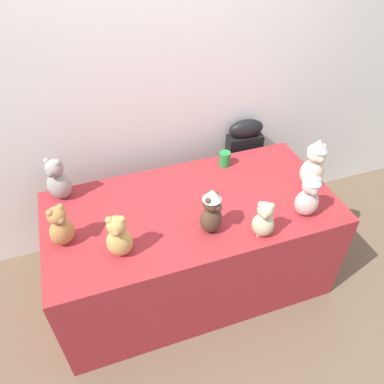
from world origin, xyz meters
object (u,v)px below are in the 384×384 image
Objects in this scene: instrument_case at (242,169)px; teddy_bear_blush at (309,194)px; teddy_bear_honey at (119,237)px; teddy_bear_ash at (58,180)px; display_table at (192,246)px; party_cup_green at (225,159)px; teddy_bear_caramel at (61,227)px; teddy_bear_cocoa at (211,211)px; teddy_bear_sand at (264,220)px; teddy_bear_cream at (314,163)px.

instrument_case is 0.99m from teddy_bear_blush.
teddy_bear_ash is (-0.28, 0.60, 0.01)m from teddy_bear_honey.
display_table is 17.00× the size of party_cup_green.
instrument_case is 2.93× the size of teddy_bear_blush.
teddy_bear_caramel is (-0.79, -0.05, 0.51)m from display_table.
instrument_case is 1.51m from teddy_bear_ash.
teddy_bear_blush is 1.03× the size of teddy_bear_cocoa.
teddy_bear_sand is 2.28× the size of party_cup_green.
teddy_bear_honey is at bearing 148.35° from teddy_bear_cocoa.
teddy_bear_blush reaches higher than party_cup_green.
teddy_bear_sand is (0.31, -0.36, 0.50)m from display_table.
teddy_bear_cocoa is 1.14× the size of teddy_bear_caramel.
teddy_bear_sand is at bearing -42.66° from teddy_bear_caramel.
teddy_bear_caramel is at bearing -60.72° from teddy_bear_ash.
display_table is 0.89m from teddy_bear_blush.
teddy_bear_sand is (-0.52, -0.32, -0.06)m from teddy_bear_cream.
teddy_bear_blush is at bearing -24.40° from display_table.
teddy_bear_blush is at bearing -66.51° from party_cup_green.
teddy_bear_cream is at bearing -3.21° from display_table.
teddy_bear_honey is at bearing -171.04° from teddy_bear_blush.
teddy_bear_sand is at bearing -49.60° from display_table.
party_cup_green is at bearing 47.48° from teddy_bear_honey.
teddy_bear_cocoa is at bearing 14.24° from teddy_bear_honey.
teddy_bear_cocoa is (-0.61, -0.82, 0.44)m from instrument_case.
teddy_bear_ash is at bearing -167.19° from instrument_case.
teddy_bear_blush reaches higher than display_table.
teddy_bear_sand is (1.10, -0.31, -0.01)m from teddy_bear_caramel.
instrument_case is 3.03× the size of teddy_bear_cocoa.
party_cup_green is at bearing 42.87° from display_table.
teddy_bear_cocoa reaches higher than party_cup_green.
teddy_bear_cream is 0.82m from teddy_bear_cocoa.
teddy_bear_caramel is at bearing -177.80° from teddy_bear_blush.
party_cup_green is at bearing 125.29° from teddy_bear_blush.
teddy_bear_blush is 1.18× the size of teddy_bear_caramel.
display_table is 6.12× the size of teddy_bear_ash.
teddy_bear_cocoa is (-0.79, -0.18, -0.02)m from teddy_bear_cream.
teddy_bear_caramel is (-0.01, -0.41, -0.01)m from teddy_bear_ash.
teddy_bear_blush is at bearing 6.39° from teddy_bear_ash.
teddy_bear_caramel is at bearing -179.34° from teddy_bear_cream.
teddy_bear_honey is at bearing -171.39° from teddy_bear_cream.
teddy_bear_cocoa is at bearing -39.17° from teddy_bear_caramel.
display_table is 0.69m from teddy_bear_sand.
display_table is at bearing 67.35° from teddy_bear_cocoa.
teddy_bear_honey is at bearing -140.55° from instrument_case.
party_cup_green is (1.16, 0.39, -0.07)m from teddy_bear_caramel.
party_cup_green is (0.87, 0.58, -0.08)m from teddy_bear_honey.
teddy_bear_cream is 1.66m from teddy_bear_ash.
teddy_bear_ash is 0.41m from teddy_bear_caramel.
teddy_bear_cream is 1.35m from teddy_bear_honey.
teddy_bear_cocoa reaches higher than teddy_bear_caramel.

